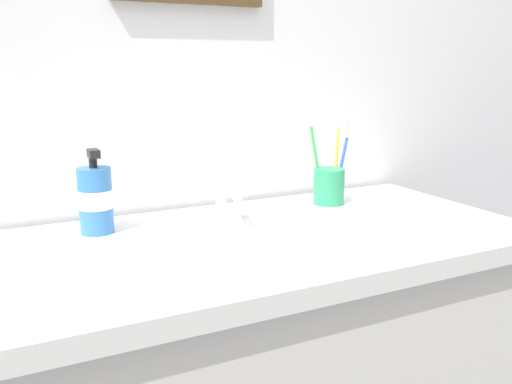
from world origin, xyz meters
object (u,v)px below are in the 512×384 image
object	(u,v)px
toothbrush_cup	(329,186)
toothbrush_yellow	(337,154)
toothbrush_green	(315,154)
soap_dispenser	(95,199)
toothbrush_white	(341,152)
faucet	(225,190)
toothbrush_blue	(343,159)

from	to	relation	value
toothbrush_cup	toothbrush_yellow	distance (m)	0.08
toothbrush_cup	toothbrush_green	world-z (taller)	toothbrush_green
toothbrush_cup	soap_dispenser	size ratio (longest dim) A/B	0.51
toothbrush_green	toothbrush_white	distance (m)	0.07
faucet	toothbrush_white	distance (m)	0.33
toothbrush_yellow	soap_dispenser	xyz separation A→B (m)	(-0.58, -0.01, -0.05)
faucet	toothbrush_white	bearing A→B (deg)	4.46
soap_dispenser	toothbrush_blue	bearing A→B (deg)	-0.47
toothbrush_green	soap_dispenser	size ratio (longest dim) A/B	1.21
toothbrush_yellow	soap_dispenser	size ratio (longest dim) A/B	1.16
toothbrush_yellow	toothbrush_blue	distance (m)	0.02
soap_dispenser	toothbrush_yellow	bearing A→B (deg)	0.64
faucet	toothbrush_green	world-z (taller)	toothbrush_green
toothbrush_white	toothbrush_blue	bearing A→B (deg)	-101.18
toothbrush_white	toothbrush_blue	world-z (taller)	toothbrush_white
faucet	toothbrush_green	size ratio (longest dim) A/B	0.80
faucet	toothbrush_blue	size ratio (longest dim) A/B	0.93
toothbrush_green	soap_dispenser	distance (m)	0.53
toothbrush_yellow	toothbrush_blue	world-z (taller)	toothbrush_yellow
toothbrush_yellow	soap_dispenser	distance (m)	0.59
faucet	toothbrush_yellow	bearing A→B (deg)	4.68
faucet	toothbrush_green	xyz separation A→B (m)	(0.25, 0.03, 0.06)
toothbrush_cup	toothbrush_white	world-z (taller)	toothbrush_white
toothbrush_green	toothbrush_blue	distance (m)	0.07
toothbrush_cup	toothbrush_yellow	size ratio (longest dim) A/B	0.44
toothbrush_green	toothbrush_blue	world-z (taller)	toothbrush_green
toothbrush_green	toothbrush_white	bearing A→B (deg)	-7.66
toothbrush_yellow	toothbrush_white	distance (m)	0.01
toothbrush_cup	toothbrush_blue	xyz separation A→B (m)	(0.04, 0.00, 0.06)
toothbrush_yellow	faucet	bearing A→B (deg)	-175.32
faucet	toothbrush_cup	world-z (taller)	faucet
faucet	soap_dispenser	bearing A→B (deg)	176.08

